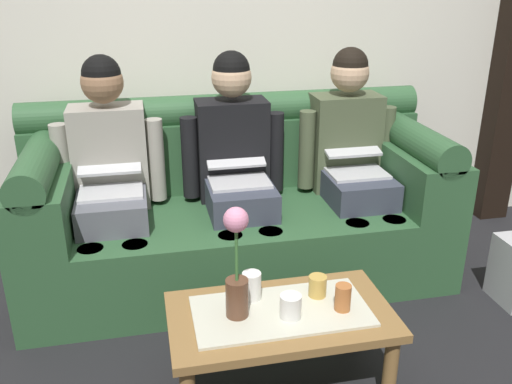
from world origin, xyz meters
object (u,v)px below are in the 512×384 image
object	(u,v)px
person_middle	(236,161)
flower_vase	(237,267)
cup_near_right	(291,306)
cup_far_left	(252,286)
person_right	(351,153)
cup_far_center	(318,286)
couch	(236,210)
cup_near_left	(343,298)
coffee_table	(281,323)
person_left	(110,170)

from	to	relation	value
person_middle	flower_vase	size ratio (longest dim) A/B	2.71
cup_near_right	cup_far_left	distance (m)	0.20
person_right	cup_near_right	size ratio (longest dim) A/B	13.03
person_right	cup_far_center	distance (m)	1.05
couch	cup_far_center	size ratio (longest dim) A/B	25.48
couch	cup_near_left	distance (m)	1.05
couch	cup_far_left	world-z (taller)	couch
couch	cup_near_right	world-z (taller)	couch
person_right	cup_near_left	world-z (taller)	person_right
cup_far_left	couch	bearing A→B (deg)	83.79
person_middle	cup_far_left	bearing A→B (deg)	-96.24
couch	cup_far_center	world-z (taller)	couch
person_middle	cup_near_right	bearing A→B (deg)	-88.67
coffee_table	person_left	bearing A→B (deg)	123.74
cup_far_center	person_middle	bearing A→B (deg)	100.71
couch	coffee_table	bearing A→B (deg)	-90.00
person_left	cup_near_left	distance (m)	1.37
coffee_table	person_middle	bearing A→B (deg)	90.00
person_right	coffee_table	size ratio (longest dim) A/B	1.39
couch	flower_vase	world-z (taller)	couch
person_middle	cup_far_center	bearing A→B (deg)	-79.29
person_left	person_right	world-z (taller)	same
person_middle	flower_vase	world-z (taller)	person_middle
coffee_table	cup_far_center	size ratio (longest dim) A/B	10.07
couch	cup_far_left	xyz separation A→B (m)	(-0.09, -0.87, 0.06)
cup_far_center	cup_near_right	bearing A→B (deg)	-140.53
person_left	person_middle	xyz separation A→B (m)	(0.65, 0.00, -0.00)
coffee_table	cup_near_right	bearing A→B (deg)	-65.13
person_middle	coffee_table	bearing A→B (deg)	-90.00
person_right	couch	bearing A→B (deg)	179.67
person_middle	cup_near_left	bearing A→B (deg)	-77.01
couch	person_middle	world-z (taller)	person_middle
coffee_table	cup_near_left	world-z (taller)	cup_near_left
person_middle	person_right	size ratio (longest dim) A/B	1.00
coffee_table	cup_far_center	xyz separation A→B (m)	(0.17, 0.07, 0.10)
cup_far_left	person_middle	bearing A→B (deg)	83.76
couch	person_right	distance (m)	0.71
person_middle	person_right	distance (m)	0.65
person_right	cup_far_center	world-z (taller)	person_right
cup_far_center	cup_far_left	world-z (taller)	cup_far_left
coffee_table	cup_near_right	xyz separation A→B (m)	(0.02, -0.05, 0.11)
person_middle	person_right	world-z (taller)	same
cup_near_right	cup_far_left	xyz separation A→B (m)	(-0.12, 0.16, 0.01)
cup_near_left	cup_far_center	world-z (taller)	cup_near_left
couch	cup_far_left	size ratio (longest dim) A/B	19.32
cup_near_left	cup_far_left	distance (m)	0.36
cup_far_left	coffee_table	bearing A→B (deg)	-47.98
couch	cup_near_left	xyz separation A→B (m)	(0.24, -1.02, 0.05)
person_left	cup_far_left	size ratio (longest dim) A/B	10.62
person_left	cup_far_center	distance (m)	1.24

